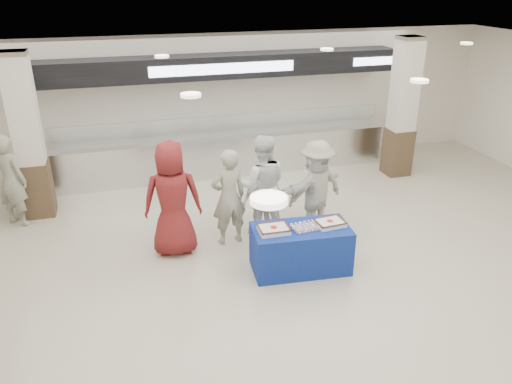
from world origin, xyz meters
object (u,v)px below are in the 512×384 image
object	(u,v)px
soldier_b	(316,186)
civilian_white	(315,189)
chef_short	(262,199)
sheet_cake_left	(274,229)
cupcake_tray	(306,227)
civilian_maroon	(173,199)
soldier_bg	(11,180)
sheet_cake_right	(330,222)
display_table	(301,249)
soldier_a	(229,197)
chef_tall	(262,185)

from	to	relation	value
soldier_b	civilian_white	distance (m)	0.07
chef_short	sheet_cake_left	bearing A→B (deg)	62.75
cupcake_tray	civilian_maroon	size ratio (longest dim) A/B	0.20
civilian_maroon	soldier_bg	xyz separation A→B (m)	(-2.78, 1.91, -0.10)
sheet_cake_left	sheet_cake_right	bearing A→B (deg)	-2.50
civilian_maroon	soldier_bg	bearing A→B (deg)	-28.52
display_table	soldier_bg	bearing A→B (deg)	152.07
sheet_cake_left	soldier_bg	distance (m)	5.17
civilian_white	sheet_cake_left	bearing A→B (deg)	22.13
sheet_cake_right	civilian_maroon	xyz separation A→B (m)	(-2.35, 1.15, 0.20)
display_table	cupcake_tray	xyz separation A→B (m)	(0.06, -0.03, 0.41)
chef_short	soldier_b	size ratio (longest dim) A/B	0.84
display_table	civilian_maroon	xyz separation A→B (m)	(-1.88, 1.12, 0.63)
soldier_a	chef_tall	size ratio (longest dim) A/B	0.93
soldier_a	civilian_white	xyz separation A→B (m)	(1.66, 0.09, -0.08)
sheet_cake_left	soldier_bg	world-z (taller)	soldier_bg
display_table	cupcake_tray	bearing A→B (deg)	-20.78
sheet_cake_left	chef_short	distance (m)	1.27
chef_tall	soldier_b	distance (m)	1.03
sheet_cake_left	chef_tall	world-z (taller)	chef_tall
display_table	soldier_a	world-z (taller)	soldier_a
soldier_a	civilian_white	bearing A→B (deg)	173.90
chef_tall	civilian_white	xyz separation A→B (m)	(1.00, -0.10, -0.15)
sheet_cake_left	sheet_cake_right	distance (m)	0.93
sheet_cake_left	civilian_maroon	bearing A→B (deg)	141.88
display_table	civilian_white	world-z (taller)	civilian_white
cupcake_tray	chef_tall	bearing A→B (deg)	101.93
sheet_cake_right	soldier_a	distance (m)	1.84
display_table	soldier_b	world-z (taller)	soldier_b
civilian_maroon	soldier_a	size ratio (longest dim) A/B	1.14
chef_tall	civilian_white	world-z (taller)	chef_tall
cupcake_tray	civilian_maroon	world-z (taller)	civilian_maroon
civilian_maroon	chef_short	distance (m)	1.64
soldier_a	cupcake_tray	bearing A→B (deg)	118.79
sheet_cake_right	soldier_a	xyz separation A→B (m)	(-1.37, 1.22, 0.08)
cupcake_tray	chef_tall	xyz separation A→B (m)	(-0.30, 1.41, 0.17)
civilian_maroon	chef_short	xyz separation A→B (m)	(1.61, 0.14, -0.27)
sheet_cake_right	soldier_bg	bearing A→B (deg)	149.18
cupcake_tray	chef_short	world-z (taller)	chef_short
sheet_cake_left	soldier_b	world-z (taller)	soldier_b
sheet_cake_right	soldier_a	size ratio (longest dim) A/B	0.27
civilian_white	soldier_b	bearing A→B (deg)	157.76
sheet_cake_right	soldier_b	world-z (taller)	soldier_b
civilian_maroon	sheet_cake_right	bearing A→B (deg)	159.81
sheet_cake_right	sheet_cake_left	bearing A→B (deg)	177.50
civilian_maroon	civilian_white	world-z (taller)	civilian_maroon
civilian_maroon	soldier_b	world-z (taller)	civilian_maroon
soldier_a	chef_short	xyz separation A→B (m)	(0.63, 0.07, -0.15)
civilian_maroon	soldier_a	distance (m)	0.99
display_table	soldier_a	distance (m)	1.58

